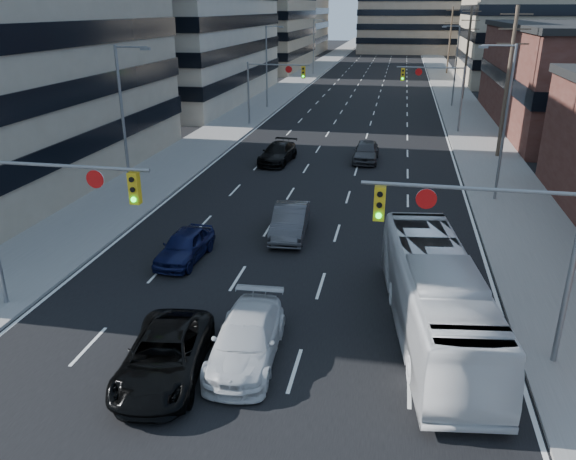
% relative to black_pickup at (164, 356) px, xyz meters
% --- Properties ---
extents(road_surface, '(18.00, 300.00, 0.02)m').
position_rel_black_pickup_xyz_m(road_surface, '(2.16, 125.02, -0.71)').
color(road_surface, black).
rests_on(road_surface, ground).
extents(sidewalk_left, '(5.00, 300.00, 0.15)m').
position_rel_black_pickup_xyz_m(sidewalk_left, '(-9.34, 125.02, -0.64)').
color(sidewalk_left, slate).
rests_on(sidewalk_left, ground).
extents(sidewalk_right, '(5.00, 300.00, 0.15)m').
position_rel_black_pickup_xyz_m(sidewalk_right, '(13.66, 125.02, -0.64)').
color(sidewalk_right, slate).
rests_on(sidewalk_right, ground).
extents(office_left_far, '(20.00, 30.00, 16.00)m').
position_rel_black_pickup_xyz_m(office_left_far, '(-21.84, 95.02, 7.28)').
color(office_left_far, gray).
rests_on(office_left_far, ground).
extents(office_right_far, '(22.00, 28.00, 14.00)m').
position_rel_black_pickup_xyz_m(office_right_far, '(27.16, 83.02, 6.28)').
color(office_right_far, gray).
rests_on(office_right_far, ground).
extents(bg_block_left, '(24.00, 24.00, 20.00)m').
position_rel_black_pickup_xyz_m(bg_block_left, '(-25.84, 135.02, 9.28)').
color(bg_block_left, '#ADA089').
rests_on(bg_block_left, ground).
extents(bg_block_right, '(22.00, 22.00, 12.00)m').
position_rel_black_pickup_xyz_m(bg_block_right, '(34.16, 125.02, 5.28)').
color(bg_block_right, gray).
rests_on(bg_block_right, ground).
extents(signal_near_left, '(6.59, 0.33, 6.00)m').
position_rel_black_pickup_xyz_m(signal_near_left, '(-5.30, 3.02, 3.61)').
color(signal_near_left, slate).
rests_on(signal_near_left, ground).
extents(signal_near_right, '(6.59, 0.33, 6.00)m').
position_rel_black_pickup_xyz_m(signal_near_right, '(9.61, 3.02, 3.61)').
color(signal_near_right, slate).
rests_on(signal_near_right, ground).
extents(signal_far_left, '(6.09, 0.33, 6.00)m').
position_rel_black_pickup_xyz_m(signal_far_left, '(-5.53, 40.02, 3.58)').
color(signal_far_left, slate).
rests_on(signal_far_left, ground).
extents(signal_far_right, '(6.09, 0.33, 6.00)m').
position_rel_black_pickup_xyz_m(signal_far_right, '(9.84, 40.02, 3.58)').
color(signal_far_right, slate).
rests_on(signal_far_right, ground).
extents(utility_pole_block, '(2.20, 0.28, 11.00)m').
position_rel_black_pickup_xyz_m(utility_pole_block, '(14.36, 31.02, 5.06)').
color(utility_pole_block, '#4C3D2D').
rests_on(utility_pole_block, ground).
extents(utility_pole_midblock, '(2.20, 0.28, 11.00)m').
position_rel_black_pickup_xyz_m(utility_pole_midblock, '(14.36, 61.02, 5.06)').
color(utility_pole_midblock, '#4C3D2D').
rests_on(utility_pole_midblock, ground).
extents(utility_pole_distant, '(2.20, 0.28, 11.00)m').
position_rel_black_pickup_xyz_m(utility_pole_distant, '(14.36, 91.02, 5.06)').
color(utility_pole_distant, '#4C3D2D').
rests_on(utility_pole_distant, ground).
extents(streetlight_left_near, '(2.03, 0.22, 9.00)m').
position_rel_black_pickup_xyz_m(streetlight_left_near, '(-8.18, 15.02, 4.33)').
color(streetlight_left_near, slate).
rests_on(streetlight_left_near, ground).
extents(streetlight_left_mid, '(2.03, 0.22, 9.00)m').
position_rel_black_pickup_xyz_m(streetlight_left_mid, '(-8.18, 50.02, 4.33)').
color(streetlight_left_mid, slate).
rests_on(streetlight_left_mid, ground).
extents(streetlight_left_far, '(2.03, 0.22, 9.00)m').
position_rel_black_pickup_xyz_m(streetlight_left_far, '(-8.18, 85.02, 4.33)').
color(streetlight_left_far, slate).
rests_on(streetlight_left_far, ground).
extents(streetlight_right_near, '(2.03, 0.22, 9.00)m').
position_rel_black_pickup_xyz_m(streetlight_right_near, '(12.50, 20.02, 4.33)').
color(streetlight_right_near, slate).
rests_on(streetlight_right_near, ground).
extents(streetlight_right_far, '(2.03, 0.22, 9.00)m').
position_rel_black_pickup_xyz_m(streetlight_right_far, '(12.50, 55.02, 4.33)').
color(streetlight_right_far, slate).
rests_on(streetlight_right_far, ground).
extents(black_pickup, '(3.06, 5.44, 1.44)m').
position_rel_black_pickup_xyz_m(black_pickup, '(0.00, 0.00, 0.00)').
color(black_pickup, black).
rests_on(black_pickup, ground).
extents(white_van, '(2.33, 5.18, 1.47)m').
position_rel_black_pickup_xyz_m(white_van, '(2.28, 1.41, 0.02)').
color(white_van, silver).
rests_on(white_van, ground).
extents(transit_bus, '(3.97, 11.04, 3.01)m').
position_rel_black_pickup_xyz_m(transit_bus, '(8.34, 4.10, 0.79)').
color(transit_bus, silver).
rests_on(transit_bus, ground).
extents(sedan_blue, '(1.88, 4.23, 1.41)m').
position_rel_black_pickup_xyz_m(sedan_blue, '(-2.53, 8.43, -0.01)').
color(sedan_blue, '#0D1237').
rests_on(sedan_blue, ground).
extents(sedan_grey_center, '(1.95, 4.78, 1.54)m').
position_rel_black_pickup_xyz_m(sedan_grey_center, '(1.63, 12.28, 0.05)').
color(sedan_grey_center, '#39393C').
rests_on(sedan_grey_center, ground).
extents(sedan_black_far, '(2.43, 5.12, 1.44)m').
position_rel_black_pickup_xyz_m(sedan_black_far, '(-2.01, 26.31, 0.00)').
color(sedan_black_far, black).
rests_on(sedan_black_far, ground).
extents(sedan_grey_right, '(1.83, 4.50, 1.53)m').
position_rel_black_pickup_xyz_m(sedan_grey_right, '(4.44, 27.95, 0.05)').
color(sedan_grey_right, '#343537').
rests_on(sedan_grey_right, ground).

